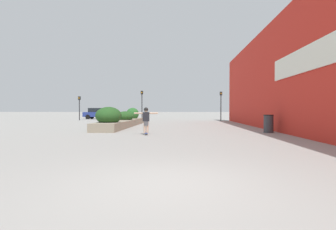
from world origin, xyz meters
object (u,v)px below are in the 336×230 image
skateboard (146,134)px  trash_bin (268,124)px  traffic_light_left (142,100)px  skateboarder (146,117)px  traffic_light_right (221,101)px  car_leftmost (98,113)px  traffic_light_far_left (79,104)px  car_center_left (269,114)px

skateboard → trash_bin: trash_bin is taller
skateboard → traffic_light_left: bearing=89.0°
skateboarder → traffic_light_left: size_ratio=0.37×
skateboarder → traffic_light_right: size_ratio=0.39×
skateboard → car_leftmost: bearing=103.2°
car_leftmost → traffic_light_far_left: 4.81m
skateboarder → traffic_light_far_left: 22.16m
car_leftmost → traffic_light_far_left: bearing=-12.4°
trash_bin → traffic_light_far_left: bearing=136.8°
skateboarder → skateboard: bearing=93.6°
skateboarder → car_center_left: (14.60, 24.90, -0.18)m
skateboarder → traffic_light_far_left: traffic_light_far_left is taller
trash_bin → car_leftmost: (-17.39, 21.81, 0.30)m
skateboard → trash_bin: 7.31m
traffic_light_left → traffic_light_far_left: traffic_light_left is taller
car_leftmost → traffic_light_far_left: traffic_light_far_left is taller
skateboarder → car_leftmost: (-10.31, 23.55, -0.11)m
car_center_left → traffic_light_right: 9.99m
skateboarder → car_leftmost: size_ratio=0.34×
car_center_left → traffic_light_right: (-7.80, -6.01, 1.68)m
skateboard → traffic_light_far_left: (-11.30, 19.03, 2.06)m
traffic_light_left → traffic_light_far_left: bearing=177.6°
skateboard → trash_bin: size_ratio=0.62×
skateboard → traffic_light_right: bearing=59.8°
skateboard → car_center_left: car_center_left is taller
trash_bin → car_center_left: bearing=72.0°
trash_bin → car_leftmost: 27.90m
traffic_light_left → traffic_light_right: bearing=1.2°
car_center_left → traffic_light_right: bearing=-52.4°
car_center_left → traffic_light_left: 18.85m
traffic_light_left → car_leftmost: bearing=145.9°
car_leftmost → traffic_light_left: (7.21, -4.88, 1.70)m
skateboard → trash_bin: (7.08, 1.75, 0.46)m
car_leftmost → car_center_left: (24.91, 1.35, -0.07)m
skateboard → car_leftmost: size_ratio=0.16×
traffic_light_left → skateboarder: bearing=-80.6°
skateboard → traffic_light_far_left: 22.23m
car_center_left → traffic_light_right: traffic_light_right is taller
traffic_light_left → trash_bin: bearing=-59.0°
skateboard → traffic_light_far_left: size_ratio=0.21×
traffic_light_right → traffic_light_far_left: (-18.10, 0.14, -0.32)m
car_leftmost → car_center_left: size_ratio=0.91×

